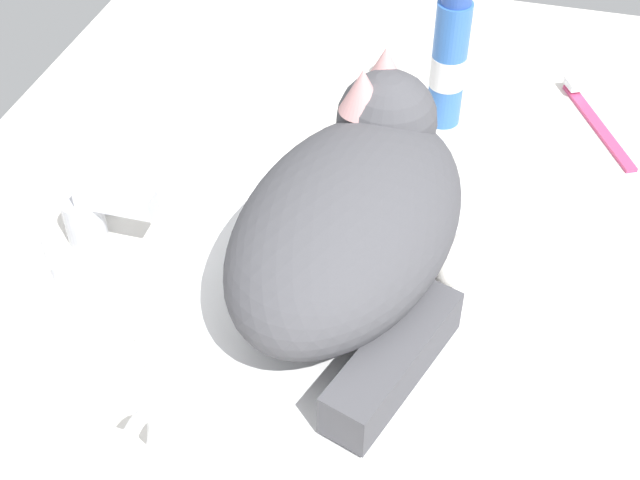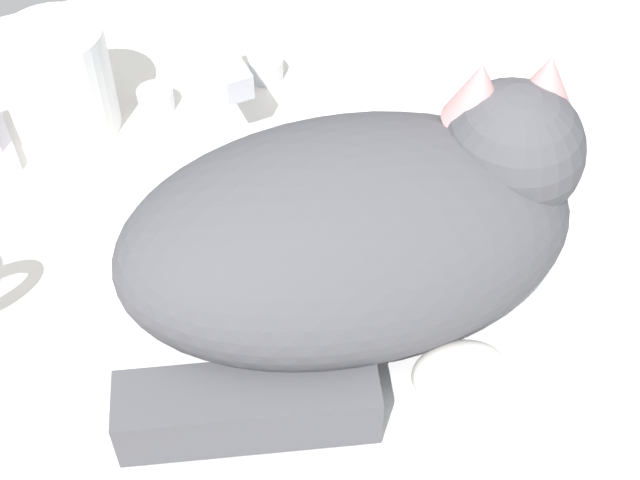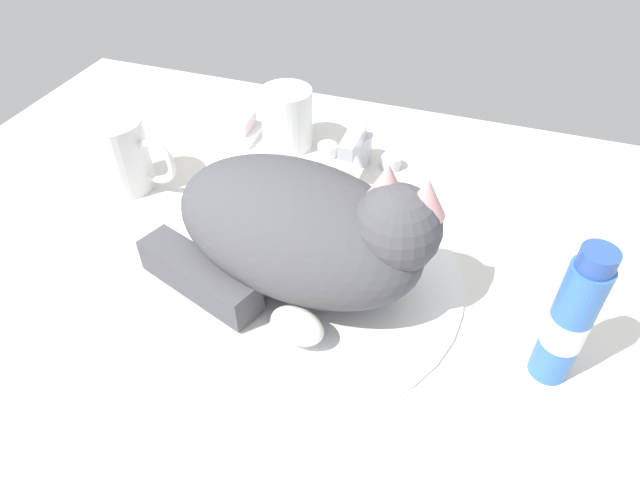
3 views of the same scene
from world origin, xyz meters
The scene contains 7 objects.
ground_plane centered at (0.00, 0.00, -1.50)cm, with size 110.00×82.50×3.00cm, color silver.
sink_basin centered at (0.00, 0.00, 0.37)cm, with size 36.09×36.09×0.74cm, color white.
faucet centered at (0.00, 23.00, 2.66)cm, with size 12.06×8.81×6.39cm.
cat centered at (1.07, -0.35, 7.30)cm, with size 31.69×21.48×15.33cm.
rinse_cup centered at (-11.00, 24.76, 4.32)cm, with size 7.24×7.24×8.65cm.
toothpaste_bottle centered at (26.48, -3.92, 7.15)cm, with size 3.60×3.60×15.28cm.
toothbrush centered at (30.24, -19.42, 0.52)cm, with size 14.39×8.12×1.60cm.
Camera 1 is at (-49.58, -11.09, 53.01)cm, focal length 48.51 mm.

